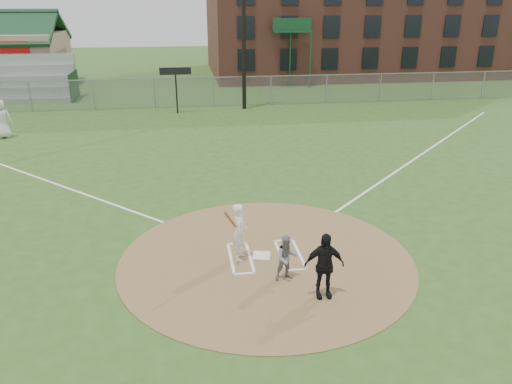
{
  "coord_description": "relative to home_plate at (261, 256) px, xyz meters",
  "views": [
    {
      "loc": [
        -2.14,
        -12.47,
        6.97
      ],
      "look_at": [
        0.0,
        2.0,
        1.3
      ],
      "focal_mm": 35.0,
      "sensor_mm": 36.0,
      "label": 1
    }
  ],
  "objects": [
    {
      "name": "batter_at_plate",
      "position": [
        -0.63,
        -0.04,
        0.83
      ],
      "size": [
        0.77,
        1.0,
        1.78
      ],
      "color": "white",
      "rests_on": "dirt_circle"
    },
    {
      "name": "batters_boxes",
      "position": [
        0.12,
        -0.0,
        -0.01
      ],
      "size": [
        2.08,
        1.88,
        0.01
      ],
      "color": "white",
      "rests_on": "dirt_circle"
    },
    {
      "name": "outfield_fence",
      "position": [
        0.12,
        21.85,
        0.98
      ],
      "size": [
        56.08,
        0.08,
        2.03
      ],
      "color": "slate",
      "rests_on": "ground"
    },
    {
      "name": "umpire",
      "position": [
        1.2,
        -2.25,
        0.84
      ],
      "size": [
        1.02,
        0.45,
        1.72
      ],
      "primitive_type": "imported",
      "rotation": [
        0.0,
        0.0,
        -0.03
      ],
      "color": "black",
      "rests_on": "dirt_circle"
    },
    {
      "name": "scoreboard_sign",
      "position": [
        -2.38,
        20.05,
        2.35
      ],
      "size": [
        2.0,
        0.1,
        2.93
      ],
      "color": "black",
      "rests_on": "ground"
    },
    {
      "name": "foul_line_third",
      "position": [
        -8.88,
        8.85,
        -0.03
      ],
      "size": [
        17.04,
        17.04,
        0.01
      ],
      "primitive_type": "cube",
      "rotation": [
        0.0,
        0.0,
        0.79
      ],
      "color": "white",
      "rests_on": "ground"
    },
    {
      "name": "catcher",
      "position": [
        0.46,
        -1.33,
        0.61
      ],
      "size": [
        0.67,
        0.56,
        1.26
      ],
      "primitive_type": "imported",
      "rotation": [
        0.0,
        0.0,
        0.14
      ],
      "color": "gray",
      "rests_on": "dirt_circle"
    },
    {
      "name": "ground",
      "position": [
        0.12,
        -0.15,
        -0.04
      ],
      "size": [
        140.0,
        140.0,
        0.0
      ],
      "primitive_type": "plane",
      "color": "#2D501B",
      "rests_on": "ground"
    },
    {
      "name": "dirt_circle",
      "position": [
        0.12,
        -0.15,
        -0.03
      ],
      "size": [
        8.4,
        8.4,
        0.02
      ],
      "primitive_type": "cylinder",
      "color": "olive",
      "rests_on": "ground"
    },
    {
      "name": "foul_line_first",
      "position": [
        9.12,
        8.85,
        -0.03
      ],
      "size": [
        17.04,
        17.04,
        0.01
      ],
      "primitive_type": "cube",
      "rotation": [
        0.0,
        0.0,
        -0.79
      ],
      "color": "white",
      "rests_on": "ground"
    },
    {
      "name": "bleachers",
      "position": [
        -12.88,
        26.05,
        1.55
      ],
      "size": [
        6.08,
        3.2,
        3.2
      ],
      "color": "#B7BABF",
      "rests_on": "ground"
    },
    {
      "name": "ondeck_player",
      "position": [
        -11.59,
        15.16,
        0.99
      ],
      "size": [
        1.05,
        0.74,
        2.05
      ],
      "primitive_type": "imported",
      "rotation": [
        0.0,
        0.0,
        3.23
      ],
      "color": "silver",
      "rests_on": "ground"
    },
    {
      "name": "home_plate",
      "position": [
        0.0,
        0.0,
        0.0
      ],
      "size": [
        0.6,
        0.6,
        0.03
      ],
      "primitive_type": "cube",
      "rotation": [
        0.0,
        0.0,
        -0.24
      ],
      "color": "silver",
      "rests_on": "dirt_circle"
    },
    {
      "name": "light_pole",
      "position": [
        2.12,
        20.85,
        6.57
      ],
      "size": [
        1.2,
        0.3,
        12.22
      ],
      "color": "black",
      "rests_on": "ground"
    }
  ]
}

